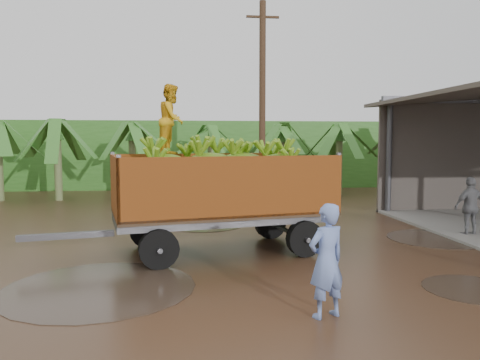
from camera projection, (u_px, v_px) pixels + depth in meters
name	position (u px, v px, depth m)	size (l,w,h in m)	color
ground	(268.00, 256.00, 10.37)	(100.00, 100.00, 0.00)	black
hedge_north	(183.00, 154.00, 25.83)	(22.00, 3.00, 3.60)	#2D661E
banana_trailer	(221.00, 189.00, 10.70)	(6.85, 3.27, 3.85)	#A65117
man_blue	(326.00, 261.00, 6.74)	(0.61, 0.40, 1.67)	#6D85C7
man_grey	(471.00, 207.00, 12.42)	(0.94, 0.39, 1.61)	slate
utility_pole	(262.00, 105.00, 17.20)	(1.20, 0.24, 7.61)	#47301E
banana_plants	(111.00, 162.00, 16.99)	(24.65, 20.96, 4.05)	#2D661E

